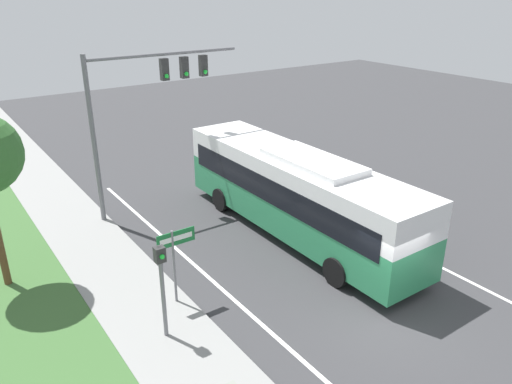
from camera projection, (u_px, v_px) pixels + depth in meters
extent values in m
plane|color=#38383A|center=(390.00, 313.00, 15.47)|extent=(80.00, 80.00, 0.00)
cube|color=silver|center=(301.00, 359.00, 13.56)|extent=(0.14, 30.00, 0.01)
cube|color=silver|center=(460.00, 277.00, 17.38)|extent=(0.14, 30.00, 0.01)
cube|color=#2D8956|center=(295.00, 207.00, 19.88)|extent=(2.58, 11.94, 1.57)
cube|color=white|center=(296.00, 173.00, 19.33)|extent=(2.58, 11.94, 1.28)
cube|color=black|center=(296.00, 184.00, 19.50)|extent=(2.62, 10.99, 0.97)
cube|color=white|center=(312.00, 161.00, 18.36)|extent=(1.81, 4.18, 0.24)
cylinder|color=black|center=(221.00, 200.00, 22.29)|extent=(0.28, 1.04, 1.04)
cylinder|color=black|center=(266.00, 187.00, 23.61)|extent=(0.28, 1.04, 1.04)
cylinder|color=black|center=(336.00, 272.00, 16.70)|extent=(0.28, 1.04, 1.04)
cylinder|color=black|center=(386.00, 251.00, 18.02)|extent=(0.28, 1.04, 1.04)
cylinder|color=slate|center=(94.00, 143.00, 20.05)|extent=(0.20, 0.20, 7.00)
cylinder|color=slate|center=(165.00, 54.00, 20.58)|extent=(6.75, 0.14, 0.14)
cube|color=#2D2D2D|center=(164.00, 69.00, 20.77)|extent=(0.32, 0.28, 0.90)
sphere|color=#1ED838|center=(167.00, 76.00, 20.73)|extent=(0.18, 0.18, 0.18)
cube|color=#2D2D2D|center=(184.00, 67.00, 21.26)|extent=(0.32, 0.28, 0.90)
sphere|color=#1ED838|center=(186.00, 74.00, 21.22)|extent=(0.18, 0.18, 0.18)
cube|color=#2D2D2D|center=(203.00, 66.00, 21.76)|extent=(0.32, 0.28, 0.90)
sphere|color=#1ED838|center=(205.00, 72.00, 21.72)|extent=(0.18, 0.18, 0.18)
cylinder|color=slate|center=(163.00, 294.00, 13.81)|extent=(0.12, 0.12, 2.98)
cube|color=#2D2D2D|center=(160.00, 254.00, 13.32)|extent=(0.28, 0.24, 0.44)
sphere|color=#1ED838|center=(162.00, 257.00, 13.20)|extent=(0.14, 0.14, 0.14)
cylinder|color=slate|center=(174.00, 269.00, 15.41)|extent=(0.08, 0.08, 2.61)
cube|color=#196B33|center=(176.00, 238.00, 15.08)|extent=(1.26, 0.03, 0.47)
cube|color=white|center=(176.00, 238.00, 15.07)|extent=(1.07, 0.01, 0.16)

